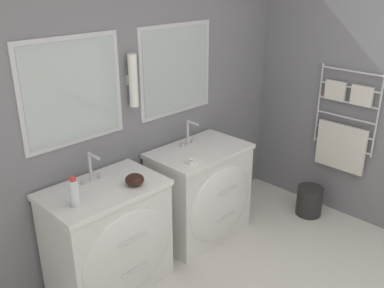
# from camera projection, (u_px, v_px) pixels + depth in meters

# --- Properties ---
(wall_back) EXTENTS (5.14, 0.15, 2.60)m
(wall_back) POSITION_uv_depth(u_px,v_px,m) (129.00, 102.00, 3.44)
(wall_back) COLOR slate
(wall_back) RESTS_ON ground_plane
(wall_right) EXTENTS (0.13, 4.00, 2.60)m
(wall_right) POSITION_uv_depth(u_px,v_px,m) (363.00, 89.00, 3.89)
(wall_right) COLOR slate
(wall_right) RESTS_ON ground_plane
(vanity_left) EXTENTS (0.87, 0.62, 0.85)m
(vanity_left) POSITION_uv_depth(u_px,v_px,m) (110.00, 238.00, 3.20)
(vanity_left) COLOR white
(vanity_left) RESTS_ON ground_plane
(vanity_right) EXTENTS (0.87, 0.62, 0.85)m
(vanity_right) POSITION_uv_depth(u_px,v_px,m) (202.00, 193.00, 3.85)
(vanity_right) COLOR white
(vanity_right) RESTS_ON ground_plane
(faucet_left) EXTENTS (0.17, 0.14, 0.23)m
(faucet_left) POSITION_uv_depth(u_px,v_px,m) (92.00, 167.00, 3.11)
(faucet_left) COLOR silver
(faucet_left) RESTS_ON vanity_left
(faucet_right) EXTENTS (0.17, 0.14, 0.23)m
(faucet_right) POSITION_uv_depth(u_px,v_px,m) (189.00, 133.00, 3.76)
(faucet_right) COLOR silver
(faucet_right) RESTS_ON vanity_right
(toiletry_bottle) EXTENTS (0.06, 0.06, 0.21)m
(toiletry_bottle) POSITION_uv_depth(u_px,v_px,m) (74.00, 193.00, 2.79)
(toiletry_bottle) COLOR silver
(toiletry_bottle) RESTS_ON vanity_left
(amenity_bowl) EXTENTS (0.14, 0.14, 0.08)m
(amenity_bowl) POSITION_uv_depth(u_px,v_px,m) (135.00, 180.00, 3.08)
(amenity_bowl) COLOR black
(amenity_bowl) RESTS_ON vanity_left
(soap_dish) EXTENTS (0.10, 0.07, 0.04)m
(soap_dish) POSITION_uv_depth(u_px,v_px,m) (192.00, 161.00, 3.45)
(soap_dish) COLOR white
(soap_dish) RESTS_ON vanity_right
(waste_bin) EXTENTS (0.26, 0.26, 0.30)m
(waste_bin) POSITION_uv_depth(u_px,v_px,m) (309.00, 200.00, 4.28)
(waste_bin) COLOR #282626
(waste_bin) RESTS_ON ground_plane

